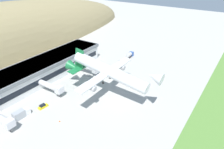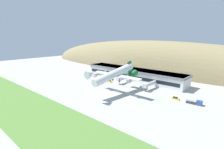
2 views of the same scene
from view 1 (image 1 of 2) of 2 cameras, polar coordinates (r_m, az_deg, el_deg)
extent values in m
plane|color=#ADAAA3|center=(95.15, 1.76, -7.56)|extent=(461.37, 461.37, 0.00)
cube|color=silver|center=(113.33, -21.17, -0.59)|extent=(92.15, 15.90, 9.66)
cube|color=slate|center=(111.65, -21.51, 1.21)|extent=(93.35, 17.10, 1.74)
cube|color=black|center=(107.66, -18.55, -1.92)|extent=(88.46, 0.16, 2.71)
cube|color=silver|center=(86.40, -25.30, -11.48)|extent=(3.38, 2.86, 2.86)
cylinder|color=slate|center=(87.95, -25.22, -12.38)|extent=(0.36, 0.36, 4.00)
cylinder|color=silver|center=(103.98, -15.99, -2.83)|extent=(2.60, 12.38, 2.60)
cube|color=silver|center=(99.85, -13.60, -3.84)|extent=(3.38, 2.86, 2.86)
cylinder|color=slate|center=(101.20, -13.68, -4.72)|extent=(0.36, 0.36, 4.00)
cylinder|color=silver|center=(118.80, -6.93, 2.03)|extent=(2.60, 14.13, 2.60)
cube|color=silver|center=(114.76, -4.20, 1.22)|extent=(3.38, 2.86, 2.86)
cylinder|color=slate|center=(115.93, -4.37, 0.39)|extent=(0.36, 0.36, 4.00)
cylinder|color=silver|center=(92.29, -0.55, 0.77)|extent=(4.96, 35.86, 10.47)
cone|color=silver|center=(82.57, 11.22, -0.69)|extent=(4.86, 6.15, 5.65)
cone|color=#196B38|center=(105.49, -9.96, 1.91)|extent=(4.86, 7.13, 5.81)
cube|color=#196B38|center=(100.90, -8.55, 4.09)|extent=(0.50, 5.86, 9.85)
cube|color=#196B38|center=(102.97, -8.47, 1.74)|extent=(12.89, 3.48, 0.90)
cube|color=silver|center=(93.69, -1.44, 0.40)|extent=(37.69, 3.63, 1.01)
cylinder|color=#9E9EA3|center=(86.20, -5.39, -3.42)|extent=(2.30, 3.92, 2.84)
cylinder|color=#9E9EA3|center=(102.63, 2.39, 2.00)|extent=(2.30, 3.92, 2.84)
cylinder|color=#2D2D2D|center=(92.88, -2.37, -1.59)|extent=(0.28, 0.28, 2.20)
cylinder|color=#2D2D2D|center=(93.42, -2.36, -2.18)|extent=(0.45, 1.10, 1.10)
cylinder|color=#2D2D2D|center=(96.82, -0.51, -0.28)|extent=(0.28, 0.28, 2.20)
cylinder|color=#2D2D2D|center=(97.34, -0.51, -0.86)|extent=(0.45, 1.10, 1.10)
cylinder|color=#2D2D2D|center=(87.46, 6.18, -1.95)|extent=(0.22, 0.22, 1.98)
cylinder|color=#2D2D2D|center=(87.95, 6.14, -2.51)|extent=(0.30, 0.82, 0.82)
cube|color=gold|center=(132.09, 2.16, 3.21)|extent=(4.49, 1.91, 0.81)
cube|color=black|center=(131.62, 2.12, 3.47)|extent=(2.48, 1.61, 0.66)
cube|color=gold|center=(96.76, -17.55, -8.03)|extent=(4.28, 2.00, 0.92)
cube|color=black|center=(96.21, -17.72, -7.68)|extent=(2.40, 1.59, 0.75)
cube|color=silver|center=(94.86, -21.41, -8.91)|extent=(2.26, 2.60, 2.59)
cube|color=black|center=(95.06, -20.91, -8.39)|extent=(0.16, 2.15, 1.14)
cube|color=#999EA3|center=(93.40, -23.13, -9.69)|extent=(4.69, 2.69, 3.15)
cube|color=#264C99|center=(142.38, 5.06, 5.36)|extent=(2.82, 2.63, 2.62)
cube|color=black|center=(143.35, 5.29, 5.71)|extent=(0.24, 2.07, 1.15)
cube|color=#38383D|center=(139.21, 4.34, 4.48)|extent=(5.77, 2.61, 0.90)
cylinder|color=#B7B7BC|center=(138.59, 4.37, 5.09)|extent=(5.50, 2.71, 2.32)
cube|color=orange|center=(87.82, -13.52, -11.86)|extent=(0.52, 0.52, 0.03)
cone|color=orange|center=(87.64, -13.54, -11.71)|extent=(0.40, 0.40, 0.55)
camera|label=2|loc=(146.98, 48.82, 11.48)|focal=28.00mm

